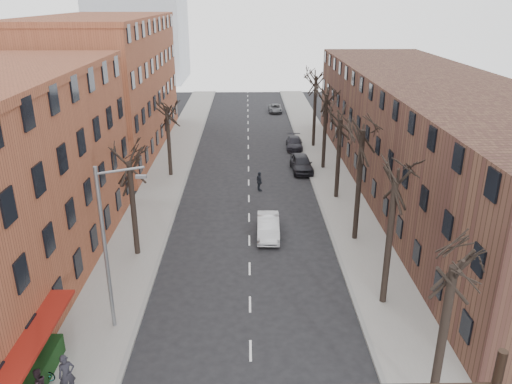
{
  "coord_description": "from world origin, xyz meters",
  "views": [
    {
      "loc": [
        -0.08,
        -12.15,
        16.38
      ],
      "look_at": [
        0.47,
        19.37,
        4.0
      ],
      "focal_mm": 35.0,
      "sensor_mm": 36.0,
      "label": 1
    }
  ],
  "objects_px": {
    "silver_sedan": "(268,227)",
    "parked_car_near": "(301,163)",
    "bicycle": "(38,373)",
    "parked_car_mid": "(294,143)",
    "pedestrian_a": "(67,375)"
  },
  "relations": [
    {
      "from": "silver_sedan",
      "to": "parked_car_near",
      "type": "xyz_separation_m",
      "value": [
        3.91,
        14.52,
        0.09
      ]
    },
    {
      "from": "parked_car_near",
      "to": "bicycle",
      "type": "height_order",
      "value": "parked_car_near"
    },
    {
      "from": "parked_car_mid",
      "to": "pedestrian_a",
      "type": "bearing_deg",
      "value": -106.53
    },
    {
      "from": "silver_sedan",
      "to": "pedestrian_a",
      "type": "distance_m",
      "value": 18.16
    },
    {
      "from": "silver_sedan",
      "to": "parked_car_mid",
      "type": "xyz_separation_m",
      "value": [
        3.91,
        22.54,
        -0.09
      ]
    },
    {
      "from": "pedestrian_a",
      "to": "parked_car_near",
      "type": "bearing_deg",
      "value": 33.62
    },
    {
      "from": "silver_sedan",
      "to": "parked_car_near",
      "type": "relative_size",
      "value": 0.92
    },
    {
      "from": "parked_car_near",
      "to": "parked_car_mid",
      "type": "distance_m",
      "value": 8.02
    },
    {
      "from": "parked_car_mid",
      "to": "bicycle",
      "type": "relative_size",
      "value": 2.89
    },
    {
      "from": "silver_sedan",
      "to": "parked_car_near",
      "type": "distance_m",
      "value": 15.04
    },
    {
      "from": "pedestrian_a",
      "to": "bicycle",
      "type": "xyz_separation_m",
      "value": [
        -1.62,
        0.76,
        -0.57
      ]
    },
    {
      "from": "silver_sedan",
      "to": "parked_car_near",
      "type": "bearing_deg",
      "value": 76.25
    },
    {
      "from": "pedestrian_a",
      "to": "parked_car_mid",
      "type": "bearing_deg",
      "value": 38.23
    },
    {
      "from": "parked_car_mid",
      "to": "pedestrian_a",
      "type": "relative_size",
      "value": 2.31
    },
    {
      "from": "parked_car_near",
      "to": "bicycle",
      "type": "xyz_separation_m",
      "value": [
        -14.9,
        -29.31,
        -0.28
      ]
    }
  ]
}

